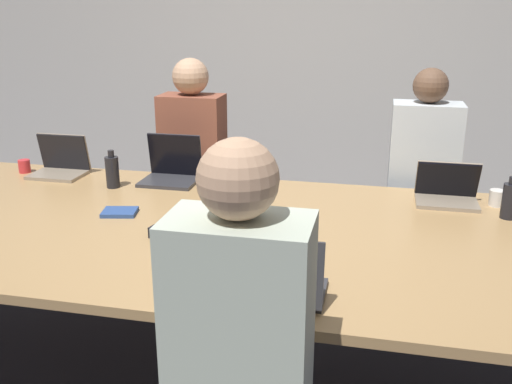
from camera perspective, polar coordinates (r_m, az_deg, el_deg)
name	(u,v)px	position (r m, az deg, el deg)	size (l,w,h in m)	color
ground_plane	(221,360)	(3.02, -3.52, -16.43)	(24.00, 24.00, 0.00)	#2D2D38
curtain_wall	(299,45)	(4.91, 4.28, 14.44)	(12.00, 0.06, 2.80)	beige
conference_table	(218,235)	(2.69, -3.80, -4.35)	(3.83, 1.60, 0.73)	tan
laptop_far_right	(447,191)	(3.13, 18.56, 0.11)	(0.32, 0.22, 0.22)	gray
person_far_right	(421,188)	(3.58, 16.18, 0.42)	(0.40, 0.24, 1.38)	#2D2D38
cup_far_right	(497,198)	(3.18, 22.95, -0.55)	(0.08, 0.08, 0.08)	white
bottle_far_right	(510,200)	(3.01, 24.05, -0.78)	(0.07, 0.07, 0.21)	black
laptop_near_midright	(281,282)	(2.00, 2.49, -8.95)	(0.31, 0.25, 0.25)	#333338
person_near_midright	(240,379)	(1.74, -1.63, -18.22)	(0.40, 0.24, 1.40)	#2D2D38
laptop_far_midleft	(172,168)	(3.39, -8.38, 2.40)	(0.32, 0.26, 0.27)	#333338
person_far_midleft	(194,170)	(3.76, -6.25, 2.22)	(0.40, 0.24, 1.41)	#2D2D38
bottle_far_midleft	(112,171)	(3.32, -14.17, 2.01)	(0.08, 0.08, 0.22)	black
laptop_far_left	(61,163)	(3.67, -18.94, 2.74)	(0.32, 0.24, 0.24)	gray
cup_far_left	(24,166)	(3.81, -22.15, 2.41)	(0.07, 0.07, 0.08)	red
stapler	(162,228)	(2.62, -9.38, -3.60)	(0.08, 0.16, 0.05)	black
notebook	(120,212)	(2.90, -13.48, -1.97)	(0.19, 0.16, 0.02)	#2D4C8C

